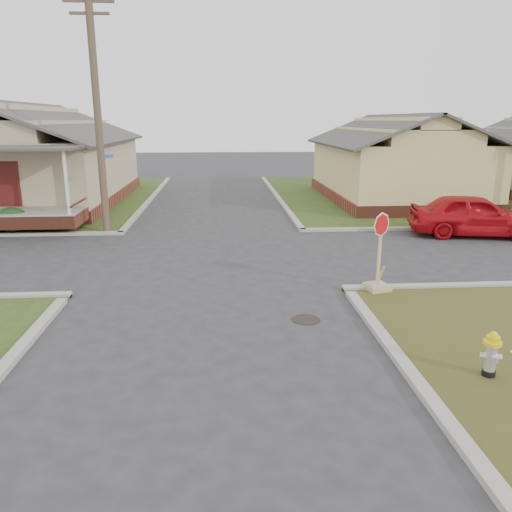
{
  "coord_description": "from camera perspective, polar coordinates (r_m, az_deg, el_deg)",
  "views": [
    {
      "loc": [
        0.34,
        -10.83,
        4.35
      ],
      "look_at": [
        1.18,
        1.0,
        1.1
      ],
      "focal_mm": 35.0,
      "sensor_mm": 36.0,
      "label": 1
    }
  ],
  "objects": [
    {
      "name": "ground",
      "position": [
        11.67,
        -5.48,
        -6.62
      ],
      "size": [
        120.0,
        120.0,
        0.0
      ],
      "primitive_type": "plane",
      "color": "#2B2B2E",
      "rests_on": "ground"
    },
    {
      "name": "curbs",
      "position": [
        16.42,
        -5.1,
        -0.1
      ],
      "size": [
        80.0,
        40.0,
        0.12
      ],
      "primitive_type": null,
      "color": "#9D998E",
      "rests_on": "ground"
    },
    {
      "name": "manhole",
      "position": [
        11.36,
        5.72,
        -7.24
      ],
      "size": [
        0.64,
        0.64,
        0.01
      ],
      "primitive_type": "cylinder",
      "color": "black",
      "rests_on": "ground"
    },
    {
      "name": "corner_house",
      "position": [
        29.47,
        -24.98,
        9.88
      ],
      "size": [
        10.1,
        15.5,
        5.3
      ],
      "color": "brown",
      "rests_on": "ground"
    },
    {
      "name": "side_house_yellow",
      "position": [
        29.07,
        15.63,
        10.49
      ],
      "size": [
        7.6,
        11.6,
        4.7
      ],
      "color": "brown",
      "rests_on": "ground"
    },
    {
      "name": "utility_pole",
      "position": [
        20.25,
        -17.68,
        15.51
      ],
      "size": [
        1.8,
        0.28,
        9.0
      ],
      "color": "#473429",
      "rests_on": "ground"
    },
    {
      "name": "fire_hydrant",
      "position": [
        9.6,
        25.31,
        -9.85
      ],
      "size": [
        0.31,
        0.31,
        0.83
      ],
      "rotation": [
        0.0,
        0.0,
        -0.35
      ],
      "color": "black",
      "rests_on": "ground"
    },
    {
      "name": "stop_sign",
      "position": [
        13.32,
        13.77,
        -1.96
      ],
      "size": [
        0.58,
        0.57,
        2.06
      ],
      "rotation": [
        0.0,
        0.0,
        0.24
      ],
      "color": "tan",
      "rests_on": "ground"
    },
    {
      "name": "red_sedan",
      "position": [
        20.95,
        23.66,
        4.31
      ],
      "size": [
        5.05,
        2.82,
        1.63
      ],
      "primitive_type": "imported",
      "rotation": [
        0.0,
        0.0,
        1.37
      ],
      "color": "#B20C14",
      "rests_on": "ground"
    },
    {
      "name": "hedge_right",
      "position": [
        21.81,
        -26.09,
        3.76
      ],
      "size": [
        1.35,
        1.11,
        1.03
      ],
      "primitive_type": "ellipsoid",
      "color": "#193E16",
      "rests_on": "verge_far_left"
    }
  ]
}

